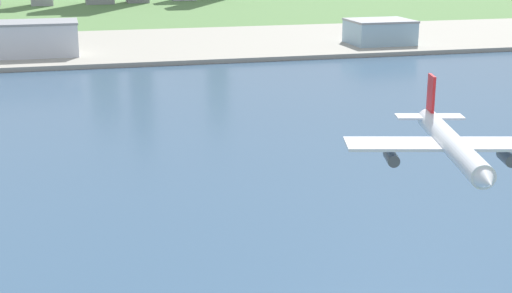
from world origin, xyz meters
TOP-DOWN VIEW (x-y plane):
  - ground_plane at (0.00, 300.00)m, footprint 2400.00×2400.00m
  - water_bay at (0.00, 240.00)m, footprint 840.00×360.00m
  - industrial_pier at (0.00, 490.00)m, footprint 840.00×140.00m
  - airplane_landing at (20.22, 155.44)m, footprint 34.24×39.07m
  - warehouse_main at (-55.36, 458.00)m, footprint 49.41×28.73m
  - warehouse_annex at (140.69, 453.03)m, footprint 35.91×30.07m

SIDE VIEW (x-z plane):
  - ground_plane at x=0.00m, z-range 0.00..0.00m
  - water_bay at x=0.00m, z-range 0.00..0.15m
  - industrial_pier at x=0.00m, z-range 0.00..2.50m
  - warehouse_annex at x=140.69m, z-range 2.52..16.56m
  - warehouse_main at x=-55.36m, z-range 2.52..20.24m
  - airplane_landing at x=20.22m, z-range 23.92..35.74m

